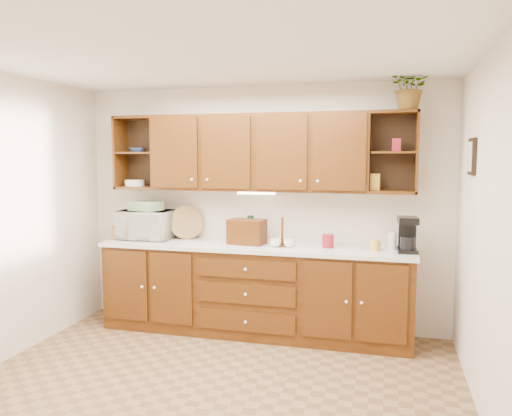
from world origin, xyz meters
The scene contains 25 objects.
floor centered at (0.00, 0.00, 0.00)m, with size 4.00×4.00×0.00m, color olive.
ceiling centered at (0.00, 0.00, 2.60)m, with size 4.00×4.00×0.00m, color white.
back_wall centered at (0.00, 1.75, 1.30)m, with size 4.00×4.00×0.00m, color beige.
right_wall centered at (2.00, 0.00, 1.30)m, with size 3.50×3.50×0.00m, color beige.
base_cabinets centered at (0.00, 1.45, 0.45)m, with size 3.20×0.60×0.90m, color #351706.
countertop centered at (0.00, 1.44, 0.92)m, with size 3.24×0.64×0.04m, color silver.
upper_cabinets centered at (0.01, 1.59, 1.89)m, with size 3.20×0.33×0.80m.
undercabinet_light centered at (0.00, 1.53, 1.47)m, with size 0.40×0.05×0.03m, color white.
framed_picture centered at (1.98, 0.90, 1.85)m, with size 0.03×0.24×0.30m, color black.
wicker_basket centered at (-1.52, 1.46, 1.01)m, with size 0.24×0.24×0.14m, color #A17543.
microwave centered at (-1.25, 1.50, 1.10)m, with size 0.58×0.39×0.32m, color silver.
towel_stack centered at (-1.25, 1.50, 1.31)m, with size 0.33×0.24×0.10m, color #C6CB5F.
wine_bottle centered at (-0.08, 1.60, 1.08)m, with size 0.07×0.07×0.29m, color black.
woven_tray centered at (-0.82, 1.63, 0.95)m, with size 0.37×0.37×0.02m, color #A17543.
bread_box centered at (-0.08, 1.47, 1.07)m, with size 0.37×0.23×0.26m, color #351706.
mug_tree centered at (0.30, 1.43, 0.99)m, with size 0.27×0.27×0.30m.
canister_red centered at (0.76, 1.48, 1.01)m, with size 0.11×0.11×0.13m, color maroon.
canister_white centered at (1.38, 1.56, 1.02)m, with size 0.08×0.08×0.17m, color white.
canister_yellow centered at (1.23, 1.44, 0.99)m, with size 0.09×0.09×0.10m, color gold.
coffee_maker centered at (1.52, 1.44, 1.10)m, with size 0.20×0.25×0.34m.
bowl_stack centered at (-1.37, 1.57, 1.92)m, with size 0.18×0.18×0.04m, color #294F96.
plate_stack centered at (-1.42, 1.58, 1.56)m, with size 0.22×0.22×0.07m, color white.
pantry_box_yellow centered at (1.20, 1.57, 1.60)m, with size 0.09×0.07×0.16m, color gold.
pantry_box_red centered at (1.40, 1.55, 1.96)m, with size 0.08×0.07×0.12m, color maroon.
potted_plant centered at (1.51, 1.54, 2.50)m, with size 0.38×0.33×0.43m, color #999999.
Camera 1 is at (1.32, -3.48, 1.85)m, focal length 35.00 mm.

